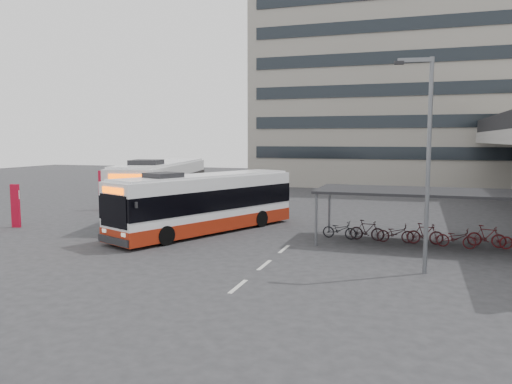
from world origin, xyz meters
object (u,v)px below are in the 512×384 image
(lamp_post, at_px, (426,152))
(pedestrian, at_px, (173,214))
(bus_teal, at_px, (163,190))
(bus_main, at_px, (206,203))

(lamp_post, bearing_deg, pedestrian, 150.86)
(bus_teal, xyz_separation_m, pedestrian, (2.74, -3.89, -0.88))
(bus_teal, xyz_separation_m, lamp_post, (15.52, -9.08, 2.69))
(bus_teal, distance_m, lamp_post, 18.18)
(pedestrian, distance_m, lamp_post, 14.24)
(bus_main, xyz_separation_m, pedestrian, (-1.95, 0.05, -0.67))
(pedestrian, bearing_deg, bus_main, -46.74)
(bus_main, relative_size, bus_teal, 0.86)
(pedestrian, xyz_separation_m, lamp_post, (12.77, -5.19, 3.57))
(bus_main, relative_size, pedestrian, 6.48)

